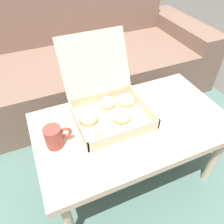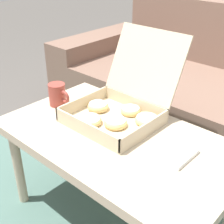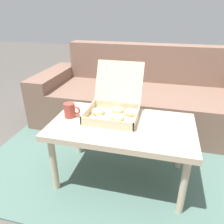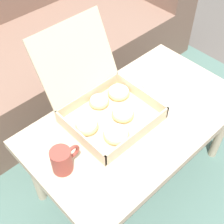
{
  "view_description": "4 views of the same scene",
  "coord_description": "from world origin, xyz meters",
  "px_view_note": "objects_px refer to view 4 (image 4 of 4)",
  "views": [
    {
      "loc": [
        -0.4,
        -0.8,
        1.26
      ],
      "look_at": [
        -0.09,
        -0.07,
        0.52
      ],
      "focal_mm": 35.0,
      "sensor_mm": 36.0,
      "label": 1
    },
    {
      "loc": [
        0.69,
        -0.92,
        1.15
      ],
      "look_at": [
        -0.09,
        -0.07,
        0.52
      ],
      "focal_mm": 50.0,
      "sensor_mm": 36.0,
      "label": 2
    },
    {
      "loc": [
        0.25,
        -1.41,
        1.19
      ],
      "look_at": [
        -0.09,
        -0.07,
        0.52
      ],
      "focal_mm": 35.0,
      "sensor_mm": 36.0,
      "label": 3
    },
    {
      "loc": [
        -0.69,
        -0.71,
        1.49
      ],
      "look_at": [
        -0.09,
        -0.07,
        0.52
      ],
      "focal_mm": 50.0,
      "sensor_mm": 36.0,
      "label": 4
    }
  ],
  "objects_px": {
    "pastry_box": "(103,103)",
    "coffee_mug": "(62,160)",
    "couch": "(24,54)",
    "coffee_table": "(136,125)"
  },
  "relations": [
    {
      "from": "pastry_box",
      "to": "coffee_table",
      "type": "bearing_deg",
      "value": -53.97
    },
    {
      "from": "pastry_box",
      "to": "coffee_mug",
      "type": "xyz_separation_m",
      "value": [
        -0.3,
        -0.1,
        -0.01
      ]
    },
    {
      "from": "couch",
      "to": "pastry_box",
      "type": "relative_size",
      "value": 5.01
    },
    {
      "from": "coffee_table",
      "to": "pastry_box",
      "type": "relative_size",
      "value": 2.18
    },
    {
      "from": "couch",
      "to": "pastry_box",
      "type": "bearing_deg",
      "value": -95.76
    },
    {
      "from": "couch",
      "to": "pastry_box",
      "type": "height_order",
      "value": "pastry_box"
    },
    {
      "from": "pastry_box",
      "to": "coffee_mug",
      "type": "relative_size",
      "value": 3.64
    },
    {
      "from": "coffee_table",
      "to": "coffee_mug",
      "type": "distance_m",
      "value": 0.4
    },
    {
      "from": "couch",
      "to": "coffee_mug",
      "type": "distance_m",
      "value": 1.06
    },
    {
      "from": "coffee_table",
      "to": "coffee_mug",
      "type": "relative_size",
      "value": 7.96
    }
  ]
}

